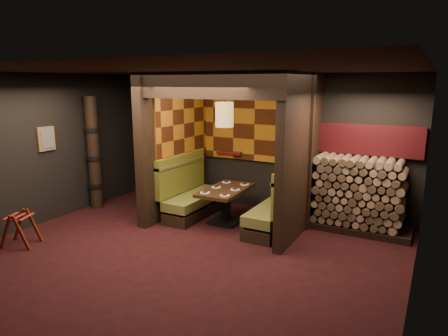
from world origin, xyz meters
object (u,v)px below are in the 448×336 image
booth_bench_left (191,196)px  luggage_rack (20,227)px  pendant_lamp (224,115)px  booth_bench_right (278,210)px  totem_column (94,154)px  firewood_stack (363,195)px  dining_table (226,200)px

booth_bench_left → luggage_rack: 3.15m
pendant_lamp → luggage_rack: 4.00m
booth_bench_right → totem_column: bearing=-172.1°
booth_bench_left → totem_column: bearing=-165.2°
booth_bench_left → firewood_stack: 3.33m
totem_column → firewood_stack: 5.50m
booth_bench_left → firewood_stack: bearing=12.2°
dining_table → pendant_lamp: bearing=-90.0°
booth_bench_right → dining_table: (-1.04, -0.08, 0.05)m
firewood_stack → pendant_lamp: bearing=-161.0°
pendant_lamp → booth_bench_right: bearing=6.9°
luggage_rack → totem_column: bearing=101.6°
dining_table → luggage_rack: 3.61m
booth_bench_right → pendant_lamp: bearing=-173.1°
booth_bench_left → booth_bench_right: size_ratio=1.00×
firewood_stack → booth_bench_left: bearing=-167.8°
luggage_rack → firewood_stack: bearing=34.6°
pendant_lamp → luggage_rack: (-2.50, -2.55, -1.79)m
dining_table → totem_column: size_ratio=0.55×
booth_bench_right → luggage_rack: booth_bench_right is taller
firewood_stack → luggage_rack: bearing=-145.4°
booth_bench_right → pendant_lamp: (-1.04, -0.13, 1.70)m
booth_bench_right → firewood_stack: size_ratio=0.92×
luggage_rack → dining_table: bearing=46.1°
dining_table → luggage_rack: (-2.50, -2.60, -0.14)m
luggage_rack → totem_column: size_ratio=0.28×
booth_bench_left → luggage_rack: (-1.65, -2.68, -0.09)m
booth_bench_right → dining_table: size_ratio=1.22×
booth_bench_right → dining_table: bearing=-175.8°
dining_table → luggage_rack: size_ratio=1.95×
booth_bench_right → pendant_lamp: 2.00m
booth_bench_right → dining_table: booth_bench_right is taller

